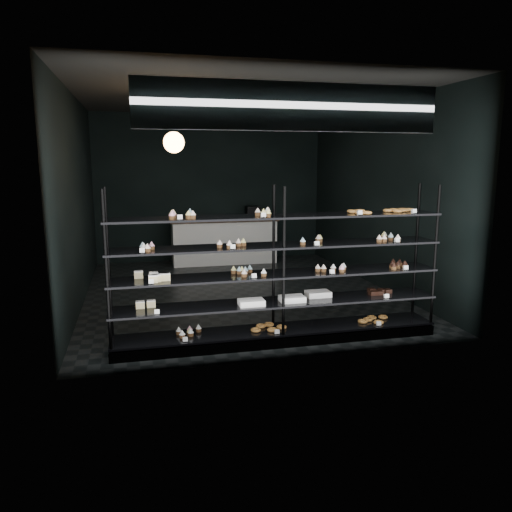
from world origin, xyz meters
The scene contains 5 objects.
room centered at (0.00, 0.00, 1.60)m, with size 5.01×6.01×3.20m.
display_shelf centered at (-0.02, -2.45, 0.63)m, with size 4.00×0.50×1.91m.
signage centered at (0.00, -2.93, 2.75)m, with size 3.30×0.05×0.50m.
pendant_lamp centered at (-1.08, -0.84, 2.45)m, with size 0.29×0.29×0.88m.
service_counter centered at (0.21, 2.50, 0.50)m, with size 2.32×0.65×1.23m.
Camera 1 is at (-1.64, -8.08, 2.19)m, focal length 35.00 mm.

